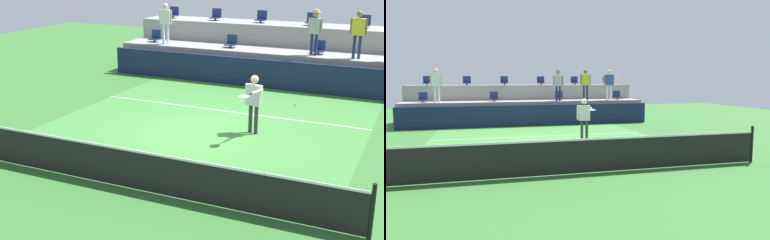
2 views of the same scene
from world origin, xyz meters
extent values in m
plane|color=#336B2D|center=(0.00, 0.00, 0.00)|extent=(40.00, 40.00, 0.00)
cube|color=#3D7F38|center=(0.00, 1.00, 0.00)|extent=(9.00, 10.00, 0.01)
cube|color=white|center=(0.00, 2.40, 0.01)|extent=(9.00, 0.06, 0.00)
cylinder|color=black|center=(5.20, -4.00, 0.54)|extent=(0.08, 0.08, 1.07)
cube|color=black|center=(0.00, -4.00, 0.46)|extent=(10.40, 0.01, 0.87)
cube|color=white|center=(0.00, -4.00, 0.89)|extent=(10.40, 0.02, 0.05)
cube|color=#141E42|center=(0.00, 6.00, 0.55)|extent=(13.00, 0.16, 1.10)
cube|color=gray|center=(0.00, 7.30, 0.62)|extent=(13.00, 1.80, 1.25)
cube|color=gray|center=(0.00, 9.10, 1.05)|extent=(13.00, 1.80, 2.10)
cylinder|color=#2D2D33|center=(-5.34, 7.15, 1.30)|extent=(0.08, 0.08, 0.10)
cube|color=navy|center=(-5.34, 7.15, 1.37)|extent=(0.44, 0.40, 0.04)
cube|color=navy|center=(-5.34, 7.33, 1.58)|extent=(0.44, 0.04, 0.38)
cylinder|color=#2D2D33|center=(-1.77, 7.15, 1.30)|extent=(0.08, 0.08, 0.10)
cube|color=navy|center=(-1.77, 7.15, 1.37)|extent=(0.44, 0.40, 0.04)
cube|color=navy|center=(-1.77, 7.33, 1.58)|extent=(0.44, 0.04, 0.38)
cylinder|color=#2D2D33|center=(1.83, 7.15, 1.30)|extent=(0.08, 0.08, 0.10)
cube|color=navy|center=(1.83, 7.15, 1.37)|extent=(0.44, 0.40, 0.04)
cube|color=navy|center=(1.83, 7.33, 1.58)|extent=(0.44, 0.04, 0.38)
cylinder|color=#2D2D33|center=(-5.35, 8.95, 2.15)|extent=(0.08, 0.08, 0.10)
cube|color=navy|center=(-5.35, 8.95, 2.22)|extent=(0.44, 0.40, 0.04)
cube|color=navy|center=(-5.35, 9.13, 2.43)|extent=(0.44, 0.04, 0.38)
cylinder|color=#2D2D33|center=(-3.22, 8.95, 2.15)|extent=(0.08, 0.08, 0.10)
cube|color=navy|center=(-3.22, 8.95, 2.22)|extent=(0.44, 0.40, 0.04)
cube|color=navy|center=(-3.22, 9.13, 2.43)|extent=(0.44, 0.04, 0.38)
cylinder|color=#2D2D33|center=(-1.10, 8.95, 2.15)|extent=(0.08, 0.08, 0.10)
cube|color=navy|center=(-1.10, 8.95, 2.22)|extent=(0.44, 0.40, 0.04)
cube|color=navy|center=(-1.10, 9.13, 2.43)|extent=(0.44, 0.04, 0.38)
cylinder|color=#2D2D33|center=(1.08, 8.95, 2.15)|extent=(0.08, 0.08, 0.10)
cube|color=navy|center=(1.08, 8.95, 2.22)|extent=(0.44, 0.40, 0.04)
cube|color=navy|center=(1.08, 9.13, 2.43)|extent=(0.44, 0.04, 0.38)
cylinder|color=#2D2D33|center=(3.19, 8.95, 2.15)|extent=(0.08, 0.08, 0.10)
cube|color=navy|center=(3.19, 8.95, 2.22)|extent=(0.44, 0.40, 0.04)
cube|color=navy|center=(3.19, 9.13, 2.43)|extent=(0.44, 0.04, 0.38)
cylinder|color=#2D2D33|center=(1.34, 0.70, 0.41)|extent=(0.13, 0.13, 0.83)
cylinder|color=#2D2D33|center=(1.53, 0.66, 0.41)|extent=(0.13, 0.13, 0.83)
cube|color=#B2B2B7|center=(1.43, 0.68, 1.12)|extent=(0.48, 0.28, 0.59)
sphere|color=beige|center=(1.43, 0.68, 1.57)|extent=(0.27, 0.27, 0.22)
cylinder|color=beige|center=(1.18, 0.75, 1.14)|extent=(0.09, 0.09, 0.55)
cylinder|color=beige|center=(1.62, 0.36, 1.32)|extent=(0.20, 0.53, 0.07)
cylinder|color=black|center=(1.53, 0.01, 1.32)|extent=(0.10, 0.26, 0.04)
ellipsoid|color=silver|center=(1.46, -0.26, 1.32)|extent=(0.33, 0.37, 0.03)
cylinder|color=white|center=(-4.71, 6.84, 1.67)|extent=(0.12, 0.12, 0.84)
cylinder|color=white|center=(-4.52, 6.86, 1.67)|extent=(0.12, 0.12, 0.84)
cube|color=white|center=(-4.62, 6.85, 2.39)|extent=(0.47, 0.21, 0.60)
sphere|color=beige|center=(-4.62, 6.85, 2.85)|extent=(0.24, 0.24, 0.23)
cylinder|color=beige|center=(-4.88, 6.83, 2.41)|extent=(0.08, 0.08, 0.56)
cylinder|color=beige|center=(-4.35, 6.87, 2.41)|extent=(0.08, 0.08, 0.56)
cylinder|color=navy|center=(1.61, 6.87, 1.66)|extent=(0.13, 0.13, 0.81)
cylinder|color=navy|center=(1.79, 6.83, 1.66)|extent=(0.13, 0.13, 0.81)
cube|color=#B2B2B7|center=(1.70, 6.85, 2.35)|extent=(0.47, 0.28, 0.58)
sphere|color=#A87A5B|center=(1.70, 6.85, 2.79)|extent=(0.26, 0.26, 0.22)
cylinder|color=#A87A5B|center=(1.45, 6.91, 2.37)|extent=(0.08, 0.08, 0.54)
cylinder|color=#A87A5B|center=(1.95, 6.79, 2.37)|extent=(0.08, 0.08, 0.54)
cylinder|color=tan|center=(1.70, 6.85, 2.87)|extent=(0.48, 0.48, 0.01)
cylinder|color=tan|center=(1.70, 6.85, 2.92)|extent=(0.28, 0.28, 0.09)
cylinder|color=navy|center=(3.17, 6.85, 1.68)|extent=(0.11, 0.11, 0.85)
cylinder|color=navy|center=(3.36, 6.85, 1.68)|extent=(0.11, 0.11, 0.85)
cube|color=yellow|center=(3.27, 6.85, 2.40)|extent=(0.46, 0.19, 0.60)
sphere|color=#846047|center=(3.27, 6.85, 2.87)|extent=(0.23, 0.23, 0.23)
cylinder|color=#846047|center=(3.00, 6.85, 2.42)|extent=(0.07, 0.07, 0.57)
cylinder|color=#846047|center=(3.53, 6.85, 2.42)|extent=(0.07, 0.07, 0.57)
sphere|color=#CCE033|center=(3.13, -1.49, 1.60)|extent=(0.07, 0.07, 0.07)
camera|label=1|loc=(5.82, -12.74, 4.79)|focal=48.53mm
camera|label=2|loc=(-2.40, -12.73, 2.41)|focal=33.70mm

